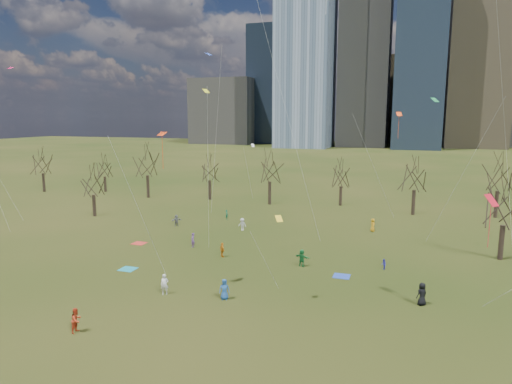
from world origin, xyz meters
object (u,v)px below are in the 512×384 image
(person_1, at_px, (165,284))
(blanket_navy, at_px, (342,276))
(person_4, at_px, (222,250))
(blanket_crimson, at_px, (139,243))
(blanket_teal, at_px, (128,269))
(person_2, at_px, (76,320))
(person_0, at_px, (224,289))

(person_1, bearing_deg, blanket_navy, 4.97)
(blanket_navy, bearing_deg, person_4, 171.87)
(blanket_crimson, relative_size, person_1, 0.88)
(blanket_navy, relative_size, blanket_crimson, 1.00)
(blanket_teal, relative_size, person_4, 0.98)
(blanket_crimson, relative_size, person_2, 0.88)
(person_4, bearing_deg, blanket_teal, 83.73)
(blanket_crimson, bearing_deg, person_0, -37.16)
(person_0, bearing_deg, person_2, -151.16)
(blanket_navy, relative_size, person_2, 0.88)
(person_2, relative_size, person_4, 1.11)
(blanket_teal, distance_m, blanket_crimson, 9.60)
(blanket_crimson, bearing_deg, person_4, -8.50)
(person_0, bearing_deg, blanket_crimson, 122.79)
(person_0, bearing_deg, blanket_teal, 142.05)
(blanket_navy, xyz_separation_m, blanket_crimson, (-25.21, 3.68, 0.00))
(blanket_crimson, height_order, person_1, person_1)
(blanket_navy, bearing_deg, person_0, -134.06)
(blanket_navy, height_order, person_2, person_2)
(person_4, bearing_deg, blanket_navy, -146.59)
(blanket_navy, bearing_deg, blanket_teal, -166.77)
(blanket_teal, xyz_separation_m, person_1, (6.94, -4.61, 0.89))
(person_2, bearing_deg, person_4, -9.42)
(person_0, xyz_separation_m, person_4, (-4.78, 10.81, -0.08))
(blanket_teal, distance_m, person_1, 8.38)
(blanket_teal, relative_size, person_0, 0.89)
(blanket_crimson, distance_m, person_0, 20.84)
(blanket_teal, height_order, person_0, person_0)
(blanket_teal, height_order, person_2, person_2)
(blanket_crimson, xyz_separation_m, person_0, (16.60, -12.58, 0.88))
(blanket_crimson, height_order, person_4, person_4)
(blanket_teal, distance_m, person_4, 10.21)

